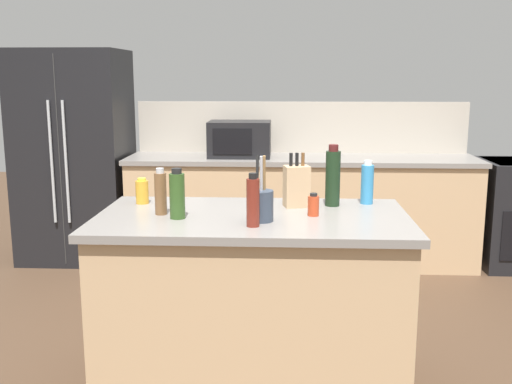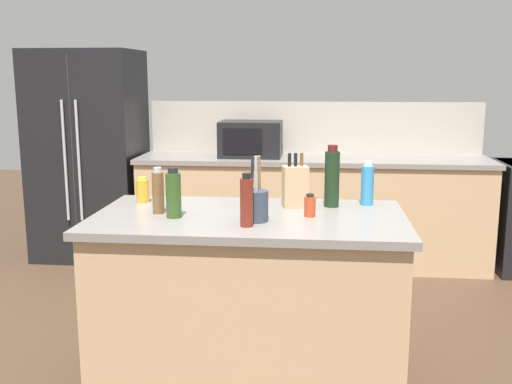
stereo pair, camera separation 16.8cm
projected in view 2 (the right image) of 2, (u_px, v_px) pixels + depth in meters
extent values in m
cube|color=tan|center=(312.00, 213.00, 5.23)|extent=(2.98, 0.62, 0.90)
cube|color=gray|center=(313.00, 160.00, 5.14)|extent=(3.02, 0.66, 0.04)
cube|color=#B2A899|center=(314.00, 127.00, 5.40)|extent=(2.98, 0.03, 0.46)
cube|color=tan|center=(249.00, 307.00, 3.11)|extent=(1.52, 0.81, 0.90)
cube|color=gray|center=(249.00, 219.00, 3.02)|extent=(1.58, 0.87, 0.04)
cube|color=black|center=(89.00, 155.00, 5.39)|extent=(0.93, 0.72, 1.85)
cube|color=#2D2D2D|center=(73.00, 161.00, 5.04)|extent=(0.01, 0.00, 1.76)
cylinder|color=#ADB2B7|center=(65.00, 161.00, 5.02)|extent=(0.02, 0.02, 1.02)
cylinder|color=#ADB2B7|center=(79.00, 161.00, 5.01)|extent=(0.02, 0.02, 1.02)
cube|color=black|center=(251.00, 139.00, 5.16)|extent=(0.53, 0.38, 0.31)
cube|color=black|center=(242.00, 141.00, 4.98)|extent=(0.33, 0.01, 0.21)
cube|color=tan|center=(295.00, 187.00, 3.18)|extent=(0.15, 0.13, 0.22)
cylinder|color=black|center=(290.00, 160.00, 3.15)|extent=(0.02, 0.02, 0.07)
cylinder|color=black|center=(296.00, 160.00, 3.15)|extent=(0.02, 0.02, 0.07)
cylinder|color=brown|center=(302.00, 160.00, 3.16)|extent=(0.02, 0.02, 0.07)
cylinder|color=#333D4C|center=(256.00, 206.00, 2.88)|extent=(0.12, 0.12, 0.15)
cylinder|color=olive|center=(259.00, 174.00, 2.86)|extent=(0.01, 0.05, 0.18)
cylinder|color=black|center=(252.00, 174.00, 2.85)|extent=(0.01, 0.05, 0.18)
cylinder|color=#B2B2B7|center=(256.00, 175.00, 2.83)|extent=(0.01, 0.03, 0.18)
cylinder|color=maroon|center=(247.00, 203.00, 2.77)|extent=(0.06, 0.06, 0.22)
cylinder|color=black|center=(246.00, 176.00, 2.75)|extent=(0.04, 0.04, 0.03)
cylinder|color=#2D4C1E|center=(174.00, 195.00, 2.95)|extent=(0.08, 0.08, 0.22)
cylinder|color=black|center=(173.00, 170.00, 2.92)|extent=(0.05, 0.05, 0.03)
cylinder|color=#B73D1E|center=(310.00, 206.00, 2.98)|extent=(0.06, 0.06, 0.10)
cylinder|color=black|center=(310.00, 195.00, 2.97)|extent=(0.04, 0.04, 0.02)
cylinder|color=brown|center=(158.00, 193.00, 3.04)|extent=(0.06, 0.06, 0.21)
cylinder|color=#B2B2B7|center=(157.00, 170.00, 3.01)|extent=(0.04, 0.04, 0.03)
cylinder|color=#3384BC|center=(367.00, 185.00, 3.24)|extent=(0.07, 0.07, 0.21)
cylinder|color=white|center=(368.00, 164.00, 3.21)|extent=(0.04, 0.04, 0.03)
cylinder|color=gold|center=(143.00, 191.00, 3.31)|extent=(0.07, 0.07, 0.13)
cylinder|color=gold|center=(142.00, 178.00, 3.29)|extent=(0.05, 0.05, 0.02)
cylinder|color=black|center=(332.00, 179.00, 3.19)|extent=(0.08, 0.08, 0.30)
cylinder|color=#4C1919|center=(333.00, 148.00, 3.15)|extent=(0.05, 0.05, 0.04)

